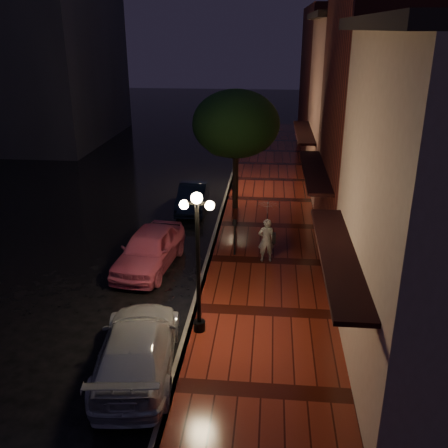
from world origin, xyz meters
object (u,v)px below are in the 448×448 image
at_px(streetlamp_near, 198,255).
at_px(navy_car, 193,197).
at_px(streetlamp_far, 235,146).
at_px(street_tree, 236,126).
at_px(pink_car, 150,249).
at_px(woman_with_umbrella, 267,222).
at_px(silver_car, 137,347).
at_px(parking_meter, 235,234).

bearing_deg(streetlamp_near, navy_car, 99.79).
bearing_deg(streetlamp_far, navy_car, -121.75).
bearing_deg(street_tree, pink_car, -112.46).
height_order(pink_car, woman_with_umbrella, woman_with_umbrella).
bearing_deg(woman_with_umbrella, silver_car, 58.08).
bearing_deg(parking_meter, navy_car, 136.46).
bearing_deg(navy_car, pink_car, -97.58).
relative_size(streetlamp_near, navy_car, 1.10).
height_order(streetlamp_near, woman_with_umbrella, streetlamp_near).
distance_m(silver_car, parking_meter, 7.52).
bearing_deg(pink_car, streetlamp_near, -52.89).
xyz_separation_m(streetlamp_near, navy_car, (-1.89, 10.95, -1.95)).
distance_m(streetlamp_far, pink_car, 10.19).
relative_size(streetlamp_far, street_tree, 0.74).
xyz_separation_m(silver_car, woman_with_umbrella, (3.27, 6.81, 1.04)).
xyz_separation_m(pink_car, navy_car, (0.62, 6.65, -0.12)).
bearing_deg(streetlamp_far, woman_with_umbrella, -78.18).
xyz_separation_m(streetlamp_far, pink_car, (-2.51, -9.70, -1.83)).
xyz_separation_m(streetlamp_far, silver_car, (-1.39, -15.81, -1.89)).
distance_m(street_tree, silver_car, 13.38).
height_order(streetlamp_near, silver_car, streetlamp_near).
height_order(street_tree, silver_car, street_tree).
xyz_separation_m(streetlamp_far, woman_with_umbrella, (1.88, -9.01, -0.85)).
relative_size(street_tree, navy_car, 1.48).
relative_size(navy_car, silver_car, 0.80).
xyz_separation_m(streetlamp_far, parking_meter, (0.64, -8.57, -1.56)).
bearing_deg(street_tree, streetlamp_near, -91.35).
height_order(pink_car, navy_car, pink_car).
distance_m(streetlamp_near, pink_car, 5.30).
bearing_deg(streetlamp_far, street_tree, -85.09).
relative_size(streetlamp_near, street_tree, 0.74).
bearing_deg(woman_with_umbrella, navy_car, -63.90).
bearing_deg(street_tree, parking_meter, -86.07).
relative_size(streetlamp_near, streetlamp_far, 1.00).
distance_m(streetlamp_near, navy_car, 11.28).
xyz_separation_m(navy_car, silver_car, (0.50, -12.76, 0.06)).
distance_m(pink_car, silver_car, 6.21).
xyz_separation_m(navy_car, woman_with_umbrella, (3.77, -5.95, 1.10)).
height_order(streetlamp_far, navy_car, streetlamp_far).
relative_size(streetlamp_near, silver_car, 0.88).
relative_size(woman_with_umbrella, parking_meter, 1.63).
distance_m(street_tree, navy_car, 4.19).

